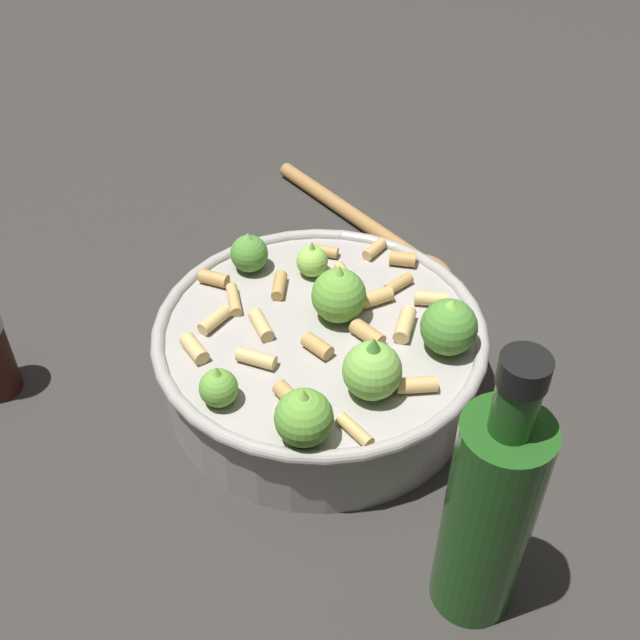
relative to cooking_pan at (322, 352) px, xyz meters
name	(u,v)px	position (x,y,z in m)	size (l,w,h in m)	color
ground_plane	(320,386)	(0.00, 0.00, -0.04)	(2.40, 2.40, 0.00)	#2D2B28
cooking_pan	(322,352)	(0.00, 0.00, 0.00)	(0.27, 0.27, 0.12)	#9E9993
olive_oil_bottle	(489,513)	(0.07, 0.20, 0.05)	(0.05, 0.05, 0.22)	#1E4C19
wooden_spoon	(369,226)	(-0.20, -0.12, -0.03)	(0.06, 0.26, 0.02)	#9E703D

